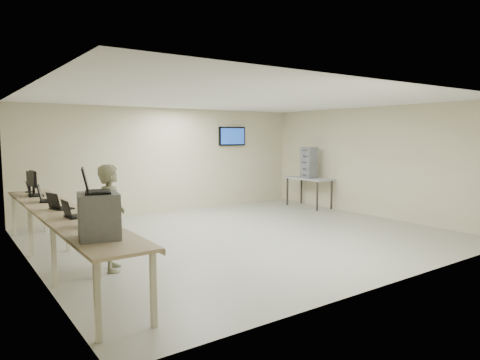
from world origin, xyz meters
TOP-DOWN VIEW (x-y plane):
  - room at (0.03, 0.06)m, footprint 8.01×7.01m
  - workbench at (-3.59, 0.00)m, footprint 0.76×6.00m
  - equipment_box at (-3.65, -2.16)m, footprint 0.53×0.58m
  - laptop_on_box at (-3.71, -2.16)m, footprint 0.41×0.44m
  - laptop_0 at (-3.59, -1.41)m, footprint 0.35×0.39m
  - laptop_1 at (-3.60, -0.70)m, footprint 0.29×0.35m
  - laptop_2 at (-3.60, 0.15)m, footprint 0.38×0.41m
  - laptop_3 at (-3.61, 1.12)m, footprint 0.41×0.45m
  - laptop_4 at (-3.66, 2.00)m, footprint 0.33×0.39m
  - monitor_near at (-3.60, 2.25)m, footprint 0.21×0.48m
  - monitor_far at (-3.60, 2.70)m, footprint 0.19×0.43m
  - soldier at (-3.00, -0.64)m, footprint 0.56×0.69m
  - side_table at (3.60, 1.84)m, footprint 0.67×1.43m
  - storage_bins at (3.58, 1.84)m, footprint 0.34×0.37m

SIDE VIEW (x-z plane):
  - side_table at x=3.60m, z-range 0.36..1.21m
  - soldier at x=-3.00m, z-range 0.00..1.64m
  - workbench at x=-3.59m, z-range 0.38..1.28m
  - laptop_1 at x=-3.60m, z-range 0.84..1.10m
  - laptop_0 at x=-3.59m, z-range 0.84..1.10m
  - laptop_2 at x=-3.60m, z-range 0.83..1.11m
  - laptop_4 at x=-3.66m, z-range 0.83..1.12m
  - laptop_3 at x=-3.61m, z-range 0.83..1.13m
  - monitor_far at x=-3.60m, z-range 0.94..1.37m
  - equipment_box at x=-3.65m, z-range 0.90..1.42m
  - monitor_near at x=-3.60m, z-range 0.95..1.43m
  - storage_bins at x=3.58m, z-range 0.86..1.74m
  - room at x=0.03m, z-range 0.01..2.82m
  - laptop_on_box at x=-3.71m, z-range 1.35..1.65m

